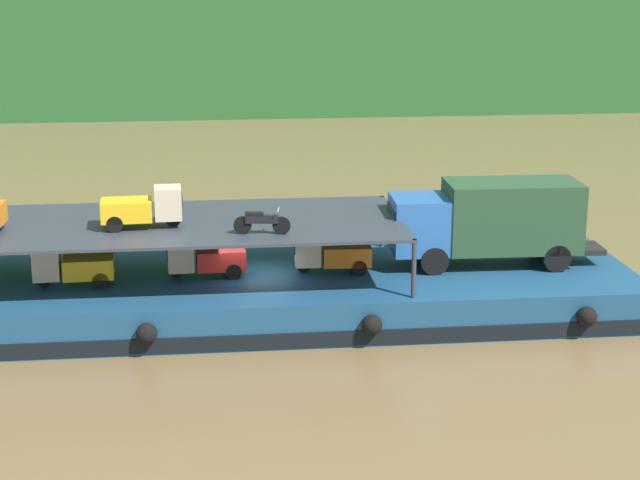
{
  "coord_description": "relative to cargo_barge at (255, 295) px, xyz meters",
  "views": [
    {
      "loc": [
        -1.5,
        -34.83,
        12.33
      ],
      "look_at": [
        2.35,
        0.0,
        2.7
      ],
      "focal_mm": 57.48,
      "sensor_mm": 36.0,
      "label": 1
    }
  ],
  "objects": [
    {
      "name": "ground_plane",
      "position": [
        0.0,
        0.03,
        -0.75
      ],
      "size": [
        400.0,
        400.0,
        0.0
      ],
      "primitive_type": "plane",
      "color": "brown"
    },
    {
      "name": "cargo_barge",
      "position": [
        0.0,
        0.0,
        0.0
      ],
      "size": [
        27.18,
        7.85,
        1.5
      ],
      "color": "navy",
      "rests_on": "ground"
    },
    {
      "name": "covered_lorry",
      "position": [
        8.6,
        0.27,
        2.45
      ],
      "size": [
        7.9,
        2.47,
        3.1
      ],
      "color": "#285BA3",
      "rests_on": "cargo_barge"
    },
    {
      "name": "cargo_rack",
      "position": [
        -3.8,
        0.03,
        2.68
      ],
      "size": [
        17.98,
        6.5,
        2.0
      ],
      "color": "#2D333D",
      "rests_on": "cargo_barge"
    },
    {
      "name": "mini_truck_lower_aft",
      "position": [
        -6.27,
        -0.52,
        1.44
      ],
      "size": [
        2.79,
        1.28,
        1.38
      ],
      "color": "gold",
      "rests_on": "cargo_barge"
    },
    {
      "name": "mini_truck_lower_mid",
      "position": [
        -1.74,
        0.01,
        1.44
      ],
      "size": [
        2.79,
        1.3,
        1.38
      ],
      "color": "red",
      "rests_on": "cargo_barge"
    },
    {
      "name": "mini_truck_lower_fore",
      "position": [
        2.76,
        0.09,
        1.44
      ],
      "size": [
        2.79,
        1.29,
        1.38
      ],
      "color": "orange",
      "rests_on": "cargo_barge"
    },
    {
      "name": "mini_truck_upper_mid",
      "position": [
        -3.76,
        -0.58,
        3.44
      ],
      "size": [
        2.79,
        1.29,
        1.38
      ],
      "color": "gold",
      "rests_on": "cargo_rack"
    },
    {
      "name": "motorcycle_upper_port",
      "position": [
        0.17,
        -1.92,
        3.18
      ],
      "size": [
        1.89,
        0.55,
        0.87
      ],
      "color": "black",
      "rests_on": "cargo_rack"
    }
  ]
}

